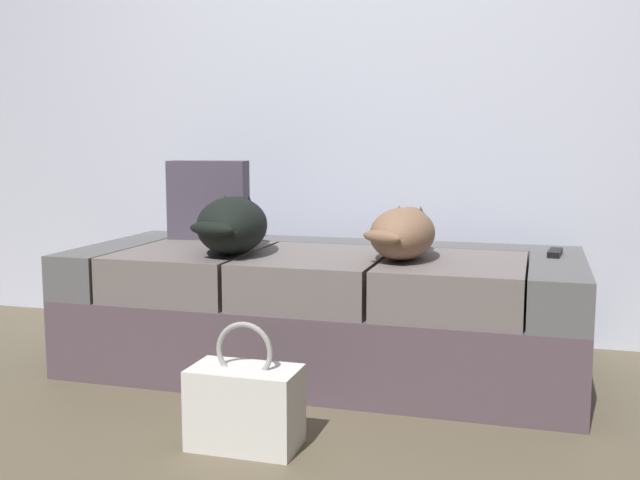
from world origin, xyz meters
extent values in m
plane|color=brown|center=(0.00, 0.00, 0.00)|extent=(10.00, 10.00, 0.00)
cube|color=silver|center=(0.00, 1.63, 1.40)|extent=(6.40, 0.10, 2.80)
cube|color=#51434B|center=(0.00, 0.97, 0.15)|extent=(1.94, 0.84, 0.30)
cube|color=#58575A|center=(-0.87, 0.97, 0.39)|extent=(0.20, 0.84, 0.17)
cube|color=#58575A|center=(0.87, 0.97, 0.39)|extent=(0.20, 0.84, 0.17)
cube|color=#58575A|center=(0.00, 1.29, 0.39)|extent=(1.54, 0.20, 0.17)
cube|color=slate|center=(-0.51, 0.87, 0.39)|extent=(0.50, 0.63, 0.17)
cube|color=slate|center=(0.00, 0.87, 0.39)|extent=(0.50, 0.63, 0.17)
cube|color=slate|center=(0.51, 0.87, 0.39)|extent=(0.50, 0.63, 0.17)
ellipsoid|color=black|center=(-0.32, 0.82, 0.58)|extent=(0.40, 0.53, 0.21)
sphere|color=black|center=(-0.39, 1.03, 0.59)|extent=(0.18, 0.18, 0.18)
ellipsoid|color=black|center=(-0.41, 1.11, 0.57)|extent=(0.09, 0.12, 0.06)
cone|color=black|center=(-0.43, 1.01, 0.65)|extent=(0.05, 0.05, 0.05)
cone|color=black|center=(-0.34, 1.04, 0.65)|extent=(0.05, 0.05, 0.05)
ellipsoid|color=black|center=(-0.30, 0.60, 0.59)|extent=(0.19, 0.09, 0.05)
ellipsoid|color=#825F47|center=(0.33, 0.86, 0.57)|extent=(0.25, 0.42, 0.19)
sphere|color=#825F47|center=(0.32, 1.05, 0.57)|extent=(0.15, 0.15, 0.15)
ellipsoid|color=#4E392B|center=(0.32, 1.12, 0.56)|extent=(0.06, 0.09, 0.05)
cone|color=#4E392B|center=(0.28, 1.05, 0.63)|extent=(0.04, 0.04, 0.04)
cone|color=#4E392B|center=(0.36, 1.05, 0.63)|extent=(0.04, 0.04, 0.04)
ellipsoid|color=#825F47|center=(0.29, 0.67, 0.58)|extent=(0.16, 0.11, 0.04)
cube|color=black|center=(0.86, 1.10, 0.48)|extent=(0.06, 0.15, 0.02)
cube|color=#474050|center=(-0.59, 1.19, 0.64)|extent=(0.35, 0.16, 0.34)
cube|color=silver|center=(-0.01, 0.17, 0.12)|extent=(0.32, 0.18, 0.24)
torus|color=#9B9B98|center=(-0.01, 0.17, 0.29)|extent=(0.18, 0.02, 0.18)
camera|label=1|loc=(0.79, -1.80, 0.90)|focal=42.05mm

